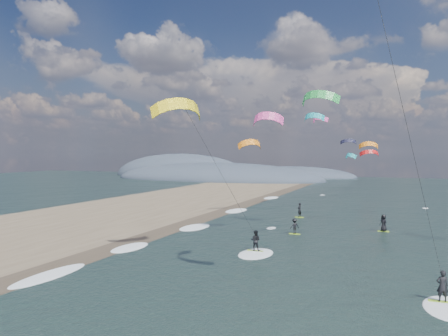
% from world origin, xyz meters
% --- Properties ---
extents(wet_sand_strip, '(3.00, 240.00, 0.00)m').
position_xyz_m(wet_sand_strip, '(-12.00, 10.00, 0.00)').
color(wet_sand_strip, '#382D23').
rests_on(wet_sand_strip, ground).
extents(coastal_hills, '(80.00, 41.00, 15.00)m').
position_xyz_m(coastal_hills, '(-44.84, 107.86, 0.00)').
color(coastal_hills, '#3D4756').
rests_on(coastal_hills, ground).
extents(kitesurfer_near_a, '(7.80, 9.35, 19.23)m').
position_xyz_m(kitesurfer_near_a, '(9.34, 5.14, 14.79)').
color(kitesurfer_near_a, '#93C322').
rests_on(kitesurfer_near_a, ground).
extents(kitesurfer_near_b, '(6.89, 9.25, 12.68)m').
position_xyz_m(kitesurfer_near_b, '(-2.94, 13.45, 8.05)').
color(kitesurfer_near_b, '#93C322').
rests_on(kitesurfer_near_b, ground).
extents(far_kitesurfers, '(11.13, 11.97, 1.79)m').
position_xyz_m(far_kitesurfers, '(3.22, 30.67, 0.84)').
color(far_kitesurfers, '#93C322').
rests_on(far_kitesurfers, ground).
extents(bg_kite_field, '(15.54, 68.99, 8.02)m').
position_xyz_m(bg_kite_field, '(-0.04, 56.57, 10.97)').
color(bg_kite_field, '#D83F8C').
rests_on(bg_kite_field, ground).
extents(shoreline_surf, '(2.40, 79.40, 0.11)m').
position_xyz_m(shoreline_surf, '(-10.80, 14.75, 0.00)').
color(shoreline_surf, white).
rests_on(shoreline_surf, ground).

